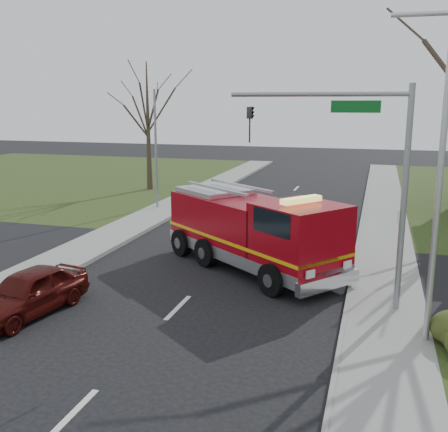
# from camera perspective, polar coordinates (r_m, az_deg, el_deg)

# --- Properties ---
(ground) EXTENTS (120.00, 120.00, 0.00)m
(ground) POSITION_cam_1_polar(r_m,az_deg,el_deg) (16.63, -5.02, -9.93)
(ground) COLOR black
(ground) RESTS_ON ground
(sidewalk_right) EXTENTS (2.40, 80.00, 0.15)m
(sidewalk_right) POSITION_cam_1_polar(r_m,az_deg,el_deg) (15.59, 17.19, -11.73)
(sidewalk_right) COLOR gray
(sidewalk_right) RESTS_ON ground
(sidewalk_left) EXTENTS (2.40, 80.00, 0.15)m
(sidewalk_left) POSITION_cam_1_polar(r_m,az_deg,el_deg) (19.62, -22.27, -7.08)
(sidewalk_left) COLOR gray
(sidewalk_left) RESTS_ON ground
(bare_tree_left) EXTENTS (4.50, 4.50, 9.00)m
(bare_tree_left) POSITION_cam_1_polar(r_m,az_deg,el_deg) (37.73, -8.31, 11.10)
(bare_tree_left) COLOR #362920
(bare_tree_left) RESTS_ON ground
(traffic_signal_mast) EXTENTS (5.29, 0.18, 6.80)m
(traffic_signal_mast) POSITION_cam_1_polar(r_m,az_deg,el_deg) (15.88, 14.63, 6.23)
(traffic_signal_mast) COLOR gray
(traffic_signal_mast) RESTS_ON ground
(streetlight_pole) EXTENTS (1.48, 0.16, 8.40)m
(streetlight_pole) POSITION_cam_1_polar(r_m,az_deg,el_deg) (13.97, 22.22, 4.29)
(streetlight_pole) COLOR #B7BABF
(streetlight_pole) RESTS_ON ground
(utility_pole_far) EXTENTS (0.14, 0.14, 7.00)m
(utility_pole_far) POSITION_cam_1_polar(r_m,az_deg,el_deg) (31.07, -7.42, 7.08)
(utility_pole_far) COLOR gray
(utility_pole_far) RESTS_ON ground
(fire_engine) EXTENTS (7.84, 6.91, 3.16)m
(fire_engine) POSITION_cam_1_polar(r_m,az_deg,el_deg) (19.87, 3.31, -1.83)
(fire_engine) COLOR maroon
(fire_engine) RESTS_ON ground
(parked_car_maroon) EXTENTS (2.26, 4.27, 1.38)m
(parked_car_maroon) POSITION_cam_1_polar(r_m,az_deg,el_deg) (16.94, -20.55, -7.77)
(parked_car_maroon) COLOR #440D0A
(parked_car_maroon) RESTS_ON ground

